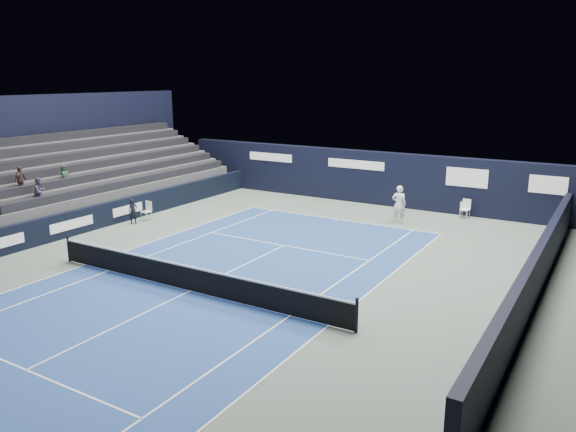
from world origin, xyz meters
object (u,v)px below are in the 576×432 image
object	(u,v)px
folding_chair_back_a	(464,207)
tennis_player	(399,204)
line_judge_chair	(147,209)
folding_chair_back_b	(466,207)
tennis_net	(189,278)

from	to	relation	value
folding_chair_back_a	tennis_player	size ratio (longest dim) A/B	0.42
line_judge_chair	tennis_player	world-z (taller)	tennis_player
folding_chair_back_b	tennis_net	xyz separation A→B (m)	(-5.67, -15.75, -0.07)
folding_chair_back_a	line_judge_chair	bearing A→B (deg)	-162.59
folding_chair_back_a	folding_chair_back_b	distance (m)	0.20
tennis_net	tennis_player	bearing A→B (deg)	77.14
folding_chair_back_b	line_judge_chair	bearing A→B (deg)	-140.84
line_judge_chair	tennis_net	bearing A→B (deg)	-34.42
folding_chair_back_b	tennis_net	size ratio (longest dim) A/B	0.08
folding_chair_back_a	tennis_player	world-z (taller)	tennis_player
folding_chair_back_b	line_judge_chair	world-z (taller)	folding_chair_back_b
line_judge_chair	tennis_net	distance (m)	10.84
folding_chair_back_b	line_judge_chair	distance (m)	16.90
folding_chair_back_b	tennis_player	distance (m)	3.95
line_judge_chair	tennis_net	size ratio (longest dim) A/B	0.08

